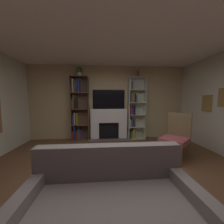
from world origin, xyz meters
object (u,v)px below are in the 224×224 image
Objects in this scene: fireplace at (109,123)px; bookshelf_right at (135,110)px; potted_plant at (79,71)px; armchair at (176,136)px; couch at (111,211)px; bookshelf_left at (78,109)px; vase_with_flowers at (137,74)px; tv at (109,99)px.

fireplace is 0.63× the size of bookshelf_right.
armchair is (2.59, -1.68, -1.88)m from potted_plant.
couch is at bearing -92.73° from fireplace.
fireplace is 0.78× the size of couch.
bookshelf_left is 1.33m from potted_plant.
potted_plant is 0.18× the size of couch.
bookshelf_left reaches higher than fireplace.
potted_plant is at bearing -177.13° from fireplace.
couch is 1.63× the size of armchair.
bookshelf_left is 5.97× the size of vase_with_flowers.
fireplace is 2.08m from vase_with_flowers.
couch is 2.45m from armchair.
tv is 1.04× the size of armchair.
bookshelf_right is at bearing 153.77° from vase_with_flowers.
couch is at bearing -135.18° from armchair.
potted_plant is 2.06m from vase_with_flowers.
bookshelf_right reaches higher than armchair.
bookshelf_right is at bearing 0.26° from bookshelf_left.
bookshelf_left is 2.06m from bookshelf_right.
armchair is (1.56, -1.74, -0.01)m from fireplace.
potted_plant is at bearing -20.85° from bookshelf_left.
tv reaches higher than couch.
bookshelf_right is at bearing -4.95° from tv.
bookshelf_right is at bearing 71.96° from couch.
bookshelf_left is at bearing 105.30° from couch.
couch is at bearing -75.73° from potted_plant.
tv is 1.39m from vase_with_flowers.
vase_with_flowers is (0.07, -0.04, 1.31)m from bookshelf_right.
tv is 1.03m from bookshelf_right.
armchair is at bearing -72.48° from vase_with_flowers.
bookshelf_right is 1.32m from vase_with_flowers.
tv is 3.08× the size of vase_with_flowers.
fireplace reaches higher than couch.
tv is at bearing 6.65° from potted_plant.
armchair reaches higher than fireplace.
fireplace is at bearing 87.27° from couch.
bookshelf_left reaches higher than tv.
bookshelf_right is 1.90m from armchair.
potted_plant is 0.86× the size of vase_with_flowers.
bookshelf_right is 2.02× the size of armchair.
fireplace is at bearing 131.95° from armchair.
armchair reaches higher than couch.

